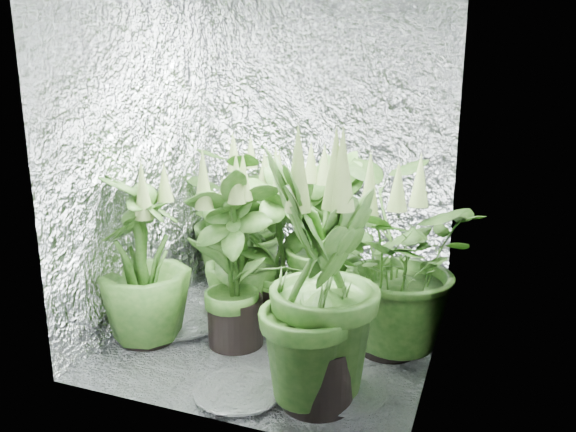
% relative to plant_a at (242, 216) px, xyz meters
% --- Properties ---
extents(ground, '(1.60, 1.60, 0.00)m').
position_rel_plant_a_xyz_m(ground, '(0.49, -0.60, -0.48)').
color(ground, white).
rests_on(ground, ground).
extents(walls, '(1.62, 1.62, 2.00)m').
position_rel_plant_a_xyz_m(walls, '(0.49, -0.60, 0.52)').
color(walls, white).
rests_on(walls, ground).
extents(plant_a, '(1.03, 1.03, 1.02)m').
position_rel_plant_a_xyz_m(plant_a, '(0.00, 0.00, 0.00)').
color(plant_a, black).
rests_on(plant_a, ground).
extents(plant_b, '(0.67, 0.67, 0.99)m').
position_rel_plant_a_xyz_m(plant_b, '(0.44, -0.46, -0.03)').
color(plant_b, black).
rests_on(plant_b, ground).
extents(plant_c, '(0.68, 0.68, 1.04)m').
position_rel_plant_a_xyz_m(plant_c, '(0.65, -0.32, -0.00)').
color(plant_c, black).
rests_on(plant_c, ground).
extents(plant_d, '(0.69, 0.69, 0.96)m').
position_rel_plant_a_xyz_m(plant_d, '(-0.14, -0.89, -0.04)').
color(plant_d, black).
rests_on(plant_d, ground).
extents(plant_e, '(0.90, 0.90, 1.01)m').
position_rel_plant_a_xyz_m(plant_e, '(1.07, -0.56, -0.01)').
color(plant_e, black).
rests_on(plant_e, ground).
extents(plant_f, '(0.68, 0.68, 1.02)m').
position_rel_plant_a_xyz_m(plant_f, '(0.31, -0.76, -0.02)').
color(plant_f, black).
rests_on(plant_f, ground).
extents(plant_g, '(0.64, 0.64, 1.18)m').
position_rel_plant_a_xyz_m(plant_g, '(0.88, -1.14, 0.06)').
color(plant_g, black).
rests_on(plant_g, ground).
extents(plant_h, '(0.59, 0.59, 0.84)m').
position_rel_plant_a_xyz_m(plant_h, '(0.22, -0.49, -0.10)').
color(plant_h, black).
rests_on(plant_h, ground).
extents(circulation_fan, '(0.16, 0.27, 0.32)m').
position_rel_plant_a_xyz_m(circulation_fan, '(1.12, 0.01, -0.35)').
color(circulation_fan, black).
rests_on(circulation_fan, ground).
extents(plant_label, '(0.06, 0.04, 0.09)m').
position_rel_plant_a_xyz_m(plant_label, '(0.95, -1.17, -0.18)').
color(plant_label, white).
rests_on(plant_label, plant_g).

